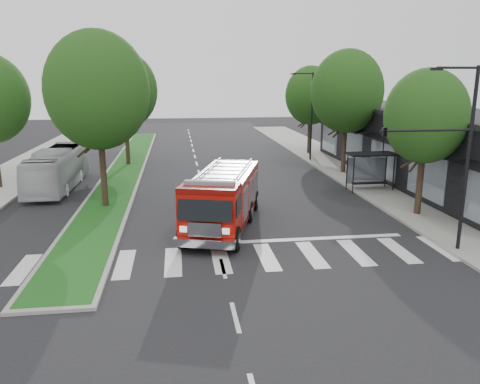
# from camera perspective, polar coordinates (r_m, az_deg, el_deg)

# --- Properties ---
(ground) EXTENTS (140.00, 140.00, 0.00)m
(ground) POSITION_cam_1_polar(r_m,az_deg,el_deg) (22.89, -3.08, -5.42)
(ground) COLOR black
(ground) RESTS_ON ground
(sidewalk_right) EXTENTS (5.00, 80.00, 0.15)m
(sidewalk_right) POSITION_cam_1_polar(r_m,az_deg,el_deg) (35.39, 16.12, 1.07)
(sidewalk_right) COLOR gray
(sidewalk_right) RESTS_ON ground
(median) EXTENTS (3.00, 50.00, 0.15)m
(median) POSITION_cam_1_polar(r_m,az_deg,el_deg) (40.48, -13.70, 2.77)
(median) COLOR gray
(median) RESTS_ON ground
(storefront_row) EXTENTS (8.00, 30.00, 5.00)m
(storefront_row) POSITION_cam_1_polar(r_m,az_deg,el_deg) (37.01, 22.79, 4.89)
(storefront_row) COLOR black
(storefront_row) RESTS_ON ground
(bus_shelter) EXTENTS (3.20, 1.60, 2.61)m
(bus_shelter) POSITION_cam_1_polar(r_m,az_deg,el_deg) (32.84, 15.55, 3.65)
(bus_shelter) COLOR black
(bus_shelter) RESTS_ON ground
(tree_right_near) EXTENTS (4.40, 4.40, 8.05)m
(tree_right_near) POSITION_cam_1_polar(r_m,az_deg,el_deg) (27.07, 21.72, 8.55)
(tree_right_near) COLOR black
(tree_right_near) RESTS_ON ground
(tree_right_mid) EXTENTS (5.60, 5.60, 9.72)m
(tree_right_mid) POSITION_cam_1_polar(r_m,az_deg,el_deg) (37.94, 12.92, 11.86)
(tree_right_mid) COLOR black
(tree_right_mid) RESTS_ON ground
(tree_right_far) EXTENTS (5.00, 5.00, 8.73)m
(tree_right_far) POSITION_cam_1_polar(r_m,az_deg,el_deg) (47.46, 8.61, 11.56)
(tree_right_far) COLOR black
(tree_right_far) RESTS_ON ground
(tree_median_near) EXTENTS (5.80, 5.80, 10.16)m
(tree_median_near) POSITION_cam_1_polar(r_m,az_deg,el_deg) (27.91, -16.97, 11.74)
(tree_median_near) COLOR black
(tree_median_near) RESTS_ON ground
(tree_median_far) EXTENTS (5.60, 5.60, 9.72)m
(tree_median_far) POSITION_cam_1_polar(r_m,az_deg,el_deg) (41.80, -13.93, 11.95)
(tree_median_far) COLOR black
(tree_median_far) RESTS_ON ground
(streetlight_right_near) EXTENTS (4.08, 0.22, 8.00)m
(streetlight_right_near) POSITION_cam_1_polar(r_m,az_deg,el_deg) (21.49, 24.19, 4.96)
(streetlight_right_near) COLOR black
(streetlight_right_near) RESTS_ON ground
(streetlight_right_far) EXTENTS (2.11, 0.20, 8.00)m
(streetlight_right_far) POSITION_cam_1_polar(r_m,az_deg,el_deg) (43.37, 8.54, 9.58)
(streetlight_right_far) COLOR black
(streetlight_right_far) RESTS_ON ground
(fire_engine) EXTENTS (5.07, 9.30, 3.09)m
(fire_engine) POSITION_cam_1_polar(r_m,az_deg,el_deg) (23.97, -2.05, -0.82)
(fire_engine) COLOR #680A05
(fire_engine) RESTS_ON ground
(city_bus) EXTENTS (2.38, 10.02, 2.79)m
(city_bus) POSITION_cam_1_polar(r_m,az_deg,el_deg) (34.90, -21.33, 2.71)
(city_bus) COLOR silver
(city_bus) RESTS_ON ground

